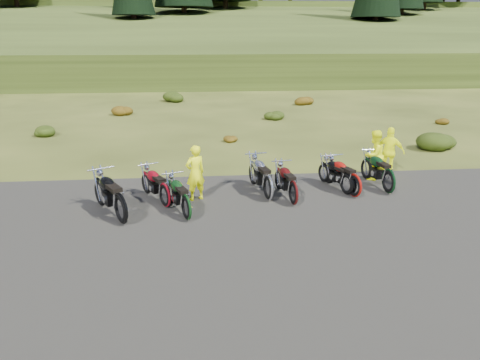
{
  "coord_description": "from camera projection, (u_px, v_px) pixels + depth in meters",
  "views": [
    {
      "loc": [
        -1.85,
        -11.34,
        4.8
      ],
      "look_at": [
        -0.69,
        0.83,
        0.88
      ],
      "focal_mm": 35.0,
      "sensor_mm": 36.0,
      "label": 1
    }
  ],
  "objects": [
    {
      "name": "shrub_1",
      "position": [
        43.0,
        130.0,
        22.18
      ],
      "size": [
        1.03,
        1.03,
        0.61
      ],
      "primitive_type": "ellipsoid",
      "color": "black",
      "rests_on": "ground"
    },
    {
      "name": "hill_slope",
      "position": [
        209.0,
        70.0,
        59.78
      ],
      "size": [
        300.0,
        45.97,
        9.37
      ],
      "primitive_type": null,
      "rotation": [
        0.14,
        0.0,
        0.0
      ],
      "color": "#2B3A13",
      "rests_on": "ground"
    },
    {
      "name": "gravel_pad",
      "position": [
        282.0,
        255.0,
        10.49
      ],
      "size": [
        20.0,
        12.0,
        0.04
      ],
      "primitive_type": "cube",
      "color": "black",
      "rests_on": "ground"
    },
    {
      "name": "motorcycle_5",
      "position": [
        346.0,
        195.0,
        14.29
      ],
      "size": [
        1.17,
        2.01,
        1.0
      ],
      "primitive_type": null,
      "rotation": [
        0.0,
        0.0,
        1.87
      ],
      "color": "black",
      "rests_on": "ground"
    },
    {
      "name": "shrub_6",
      "position": [
        303.0,
        99.0,
        31.53
      ],
      "size": [
        1.3,
        1.3,
        0.77
      ],
      "primitive_type": "ellipsoid",
      "color": "#673B0C",
      "rests_on": "ground"
    },
    {
      "name": "shrub_7",
      "position": [
        438.0,
        138.0,
        19.72
      ],
      "size": [
        1.56,
        1.56,
        0.92
      ],
      "primitive_type": "ellipsoid",
      "color": "black",
      "rests_on": "ground"
    },
    {
      "name": "shrub_5",
      "position": [
        273.0,
        114.0,
        26.26
      ],
      "size": [
        1.03,
        1.03,
        0.61
      ],
      "primitive_type": "ellipsoid",
      "color": "black",
      "rests_on": "ground"
    },
    {
      "name": "motorcycle_0",
      "position": [
        122.0,
        224.0,
        12.13
      ],
      "size": [
        1.82,
        2.4,
        1.21
      ],
      "primitive_type": null,
      "rotation": [
        0.0,
        0.0,
        2.09
      ],
      "color": "black",
      "rests_on": "ground"
    },
    {
      "name": "motorcycle_3",
      "position": [
        268.0,
        201.0,
        13.8
      ],
      "size": [
        1.11,
        2.29,
        1.15
      ],
      "primitive_type": null,
      "rotation": [
        0.0,
        0.0,
        1.75
      ],
      "color": "#B5B4B9",
      "rests_on": "ground"
    },
    {
      "name": "hill_plateau",
      "position": [
        201.0,
        50.0,
        116.66
      ],
      "size": [
        300.0,
        90.0,
        9.17
      ],
      "primitive_type": "cube",
      "color": "#2B3A13",
      "rests_on": "ground"
    },
    {
      "name": "shrub_3",
      "position": [
        174.0,
        95.0,
        32.71
      ],
      "size": [
        1.56,
        1.56,
        0.92
      ],
      "primitive_type": "ellipsoid",
      "color": "black",
      "rests_on": "ground"
    },
    {
      "name": "person_middle",
      "position": [
        195.0,
        174.0,
        13.58
      ],
      "size": [
        0.71,
        0.62,
        1.64
      ],
      "primitive_type": "imported",
      "rotation": [
        0.0,
        0.0,
        3.61
      ],
      "color": "#F5FF0D",
      "rests_on": "ground"
    },
    {
      "name": "motorcycle_6",
      "position": [
        353.0,
        197.0,
        14.08
      ],
      "size": [
        1.26,
        2.12,
        1.05
      ],
      "primitive_type": null,
      "rotation": [
        0.0,
        0.0,
        1.88
      ],
      "color": "#99110B",
      "rests_on": "ground"
    },
    {
      "name": "motorcycle_4",
      "position": [
        293.0,
        205.0,
        13.45
      ],
      "size": [
        0.93,
        2.06,
        1.04
      ],
      "primitive_type": null,
      "rotation": [
        0.0,
        0.0,
        1.71
      ],
      "color": "#410B0A",
      "rests_on": "ground"
    },
    {
      "name": "ground",
      "position": [
        269.0,
        220.0,
        12.39
      ],
      "size": [
        300.0,
        300.0,
        0.0
      ],
      "primitive_type": "plane",
      "color": "#343E14",
      "rests_on": "ground"
    },
    {
      "name": "shrub_8",
      "position": [
        440.0,
        120.0,
        25.08
      ],
      "size": [
        0.77,
        0.77,
        0.45
      ],
      "primitive_type": "ellipsoid",
      "color": "#673B0C",
      "rests_on": "ground"
    },
    {
      "name": "shrub_4",
      "position": [
        229.0,
        137.0,
        21.0
      ],
      "size": [
        0.77,
        0.77,
        0.45
      ],
      "primitive_type": "ellipsoid",
      "color": "#673B0C",
      "rests_on": "ground"
    },
    {
      "name": "motorcycle_1",
      "position": [
        165.0,
        208.0,
        13.27
      ],
      "size": [
        1.5,
        2.05,
        1.03
      ],
      "primitive_type": null,
      "rotation": [
        0.0,
        0.0,
        2.06
      ],
      "color": "maroon",
      "rests_on": "ground"
    },
    {
      "name": "shrub_2",
      "position": [
        121.0,
        109.0,
        27.45
      ],
      "size": [
        1.3,
        1.3,
        0.77
      ],
      "primitive_type": "ellipsoid",
      "color": "#673B0C",
      "rests_on": "ground"
    },
    {
      "name": "motorcycle_2",
      "position": [
        187.0,
        221.0,
        12.37
      ],
      "size": [
        1.28,
        2.06,
        1.03
      ],
      "primitive_type": null,
      "rotation": [
        0.0,
        0.0,
        1.92
      ],
      "color": "#0E3312",
      "rests_on": "ground"
    },
    {
      "name": "motorcycle_7",
      "position": [
        387.0,
        194.0,
        14.39
      ],
      "size": [
        0.98,
        2.22,
        1.13
      ],
      "primitive_type": null,
      "rotation": [
        0.0,
        0.0,
        1.7
      ],
      "color": "black",
      "rests_on": "ground"
    },
    {
      "name": "person_right_b",
      "position": [
        389.0,
        153.0,
        15.87
      ],
      "size": [
        1.06,
        0.82,
        1.68
      ],
      "primitive_type": "imported",
      "rotation": [
        0.0,
        0.0,
        2.65
      ],
      "color": "#F5FF0D",
      "rests_on": "ground"
    },
    {
      "name": "person_right_a",
      "position": [
        374.0,
        156.0,
        15.49
      ],
      "size": [
        1.02,
        0.96,
        1.66
      ],
      "primitive_type": "imported",
      "rotation": [
        0.0,
        0.0,
        3.7
      ],
      "color": "#F5FF0D",
      "rests_on": "ground"
    }
  ]
}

